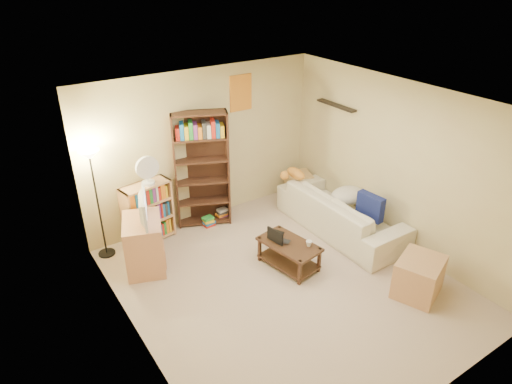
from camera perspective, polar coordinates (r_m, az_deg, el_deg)
room at (r=5.48m, az=4.24°, el=2.04°), size 4.50×4.54×2.52m
sofa at (r=7.40m, az=10.55°, el=-2.53°), size 2.27×0.90×0.66m
navy_pillow at (r=7.03m, az=14.10°, el=-1.78°), size 0.17×0.44×0.39m
cream_blanket at (r=7.42m, az=11.34°, el=-0.42°), size 0.61×0.43×0.26m
tabby_cat at (r=7.60m, az=4.76°, el=2.29°), size 0.52×0.19×0.18m
coffee_table at (r=6.52m, az=4.14°, el=-7.43°), size 0.63×0.94×0.39m
laptop at (r=6.50m, az=3.16°, el=-5.88°), size 0.45×0.44×0.02m
laptop_screen at (r=6.37m, az=2.41°, el=-5.52°), size 0.06×0.29×0.19m
mug at (r=6.38m, az=6.62°, el=-6.42°), size 0.10×0.10×0.08m
tv_remote at (r=6.66m, az=2.89°, el=-5.00°), size 0.11×0.16×0.02m
tv_stand at (r=6.59m, az=-13.79°, el=-6.37°), size 0.73×0.85×0.77m
television at (r=6.30m, az=-14.37°, el=-1.98°), size 0.74×0.53×0.39m
tall_bookshelf at (r=7.24m, az=-6.79°, el=3.09°), size 0.90×0.60×1.90m
short_bookshelf at (r=7.15m, az=-13.35°, el=-2.54°), size 0.79×0.43×0.97m
desk_fan at (r=6.80m, az=-13.43°, el=2.66°), size 0.34×0.19×0.45m
floor_lamp at (r=6.60m, az=-19.76°, el=2.20°), size 0.28×0.28×1.67m
side_table at (r=8.35m, az=5.34°, el=0.81°), size 0.54×0.54×0.48m
end_cabinet at (r=6.38m, az=19.67°, el=-9.94°), size 0.77×0.71×0.52m
book_stacks at (r=7.64m, az=-5.03°, el=-3.16°), size 0.48×0.22×0.20m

